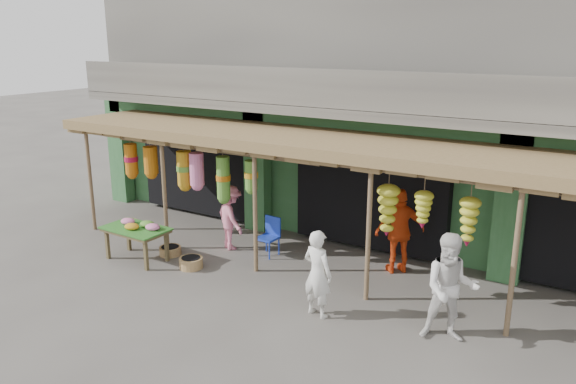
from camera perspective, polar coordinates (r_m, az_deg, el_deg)
The scene contains 12 objects.
ground at distance 11.33m, azimuth 3.66°, elevation -9.25°, with size 80.00×80.00×0.00m, color #514C47.
building at distance 14.83m, azimuth 12.94°, elevation 9.84°, with size 16.40×6.80×7.00m.
awning at distance 11.28m, azimuth 5.09°, elevation 4.38°, with size 14.00×2.70×2.79m.
flower_table at distance 12.63m, azimuth -15.09°, elevation -3.69°, with size 1.47×0.88×0.87m.
blue_chair at distance 12.57m, azimuth -1.85°, elevation -4.28°, with size 0.44×0.45×0.87m.
basket_left at distance 14.97m, azimuth -15.92°, elevation -3.16°, with size 0.47×0.47×0.20m, color olive.
basket_mid at distance 12.94m, azimuth -11.87°, elevation -5.86°, with size 0.49×0.49×0.19m, color olive.
basket_right at distance 12.14m, azimuth -9.82°, elevation -7.11°, with size 0.50×0.50×0.23m, color #AA764F.
person_front at distance 9.81m, azimuth 3.02°, elevation -8.26°, with size 0.57×0.38×1.57m, color white.
person_right at distance 9.36m, azimuth 16.19°, elevation -9.36°, with size 0.87×0.68×1.80m, color silver.
person_vendor at distance 11.74m, azimuth 11.29°, elevation -3.90°, with size 1.05×0.44×1.79m, color #E44615.
person_shopper at distance 12.89m, azimuth -5.88°, elevation -2.59°, with size 0.97×0.56×1.50m, color pink.
Camera 1 is at (4.79, -9.10, 4.74)m, focal length 35.00 mm.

